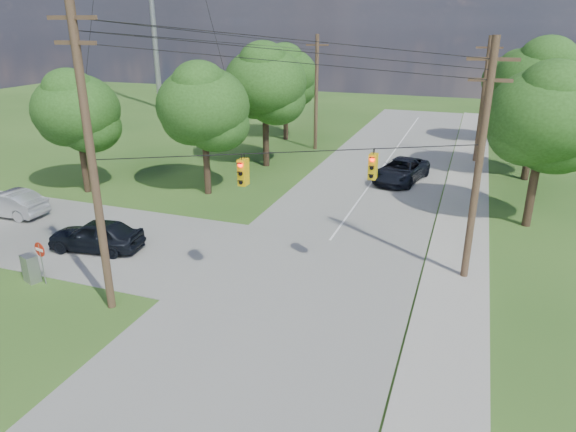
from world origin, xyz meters
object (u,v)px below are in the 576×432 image
at_px(pole_sw, 92,159).
at_px(pole_ne, 479,162).
at_px(car_cross_dark, 96,235).
at_px(control_cabinet, 31,268).
at_px(car_cross_silver, 9,203).
at_px(do_not_enter_sign, 40,254).
at_px(car_main_north, 401,170).
at_px(pole_north_w, 316,92).
at_px(pole_north_e, 483,100).

bearing_deg(pole_sw, pole_ne, 29.38).
bearing_deg(car_cross_dark, control_cabinet, -16.88).
xyz_separation_m(car_cross_silver, do_not_enter_sign, (8.49, -6.05, 0.68)).
bearing_deg(control_cabinet, car_cross_dark, 101.77).
height_order(car_main_north, do_not_enter_sign, do_not_enter_sign).
height_order(pole_north_w, control_cabinet, pole_north_w).
distance_m(car_main_north, do_not_enter_sign, 24.69).
bearing_deg(car_cross_silver, control_cabinet, 51.50).
bearing_deg(car_cross_dark, pole_sw, 35.26).
bearing_deg(pole_ne, pole_north_w, 122.29).
relative_size(pole_north_w, do_not_enter_sign, 4.95).
distance_m(pole_north_e, pole_north_w, 13.90).
xyz_separation_m(pole_sw, pole_north_w, (-0.40, 29.60, -1.10)).
relative_size(pole_north_w, car_main_north, 1.70).
bearing_deg(pole_sw, pole_north_w, 90.77).
bearing_deg(car_cross_dark, do_not_enter_sign, -5.58).
bearing_deg(do_not_enter_sign, pole_sw, 3.19).
bearing_deg(pole_north_w, car_cross_dark, -98.66).
height_order(pole_sw, pole_north_e, pole_sw).
bearing_deg(car_cross_silver, pole_sw, 61.51).
bearing_deg(pole_ne, do_not_enter_sign, -158.22).
bearing_deg(control_cabinet, pole_ne, 40.67).
height_order(pole_north_e, car_cross_dark, pole_north_e).
bearing_deg(car_main_north, car_cross_silver, -131.65).
xyz_separation_m(car_cross_dark, car_cross_silver, (-8.27, 2.28, -0.02)).
bearing_deg(car_main_north, control_cabinet, -109.54).
distance_m(car_cross_dark, control_cabinet, 3.81).
height_order(pole_sw, pole_ne, pole_sw).
height_order(pole_sw, control_cabinet, pole_sw).
relative_size(car_main_north, do_not_enter_sign, 2.92).
bearing_deg(do_not_enter_sign, car_cross_dark, 105.00).
xyz_separation_m(pole_north_w, car_cross_dark, (-3.84, -25.23, -4.29)).
distance_m(pole_ne, pole_north_w, 26.03).
distance_m(car_cross_silver, control_cabinet, 9.82).
xyz_separation_m(pole_sw, control_cabinet, (-4.77, 0.60, -5.59)).
height_order(pole_ne, pole_north_w, pole_ne).
bearing_deg(control_cabinet, do_not_enter_sign, 19.52).
xyz_separation_m(pole_sw, car_main_north, (8.50, 21.86, -5.38)).
bearing_deg(pole_ne, control_cabinet, -159.04).
height_order(pole_ne, pole_north_e, pole_ne).
xyz_separation_m(car_cross_dark, control_cabinet, (-0.52, -3.77, -0.20)).
bearing_deg(car_cross_silver, do_not_enter_sign, 54.02).
bearing_deg(pole_sw, pole_north_e, 65.48).
height_order(pole_north_w, car_main_north, pole_north_w).
height_order(pole_north_e, do_not_enter_sign, pole_north_e).
relative_size(pole_north_e, car_cross_silver, 2.10).
height_order(car_cross_silver, do_not_enter_sign, do_not_enter_sign).
bearing_deg(do_not_enter_sign, control_cabinet, -168.55).
distance_m(pole_sw, pole_north_w, 29.62).
relative_size(pole_ne, control_cabinet, 8.19).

